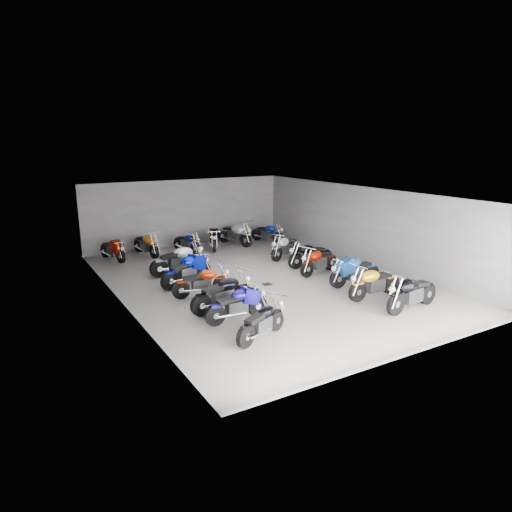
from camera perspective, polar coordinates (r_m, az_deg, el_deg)
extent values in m
plane|color=gray|center=(16.83, 0.48, -3.11)|extent=(14.00, 14.00, 0.00)
cube|color=gray|center=(22.63, -8.66, 5.38)|extent=(10.00, 0.10, 3.20)
cube|color=gray|center=(14.58, -16.64, 0.07)|extent=(0.10, 14.00, 3.20)
cube|color=gray|center=(19.42, 13.30, 3.72)|extent=(0.10, 14.00, 3.20)
cube|color=black|center=(16.17, 0.51, 7.85)|extent=(10.00, 14.00, 0.04)
cube|color=black|center=(16.42, 1.38, -3.53)|extent=(0.32, 0.32, 0.01)
cylinder|color=black|center=(12.47, 2.55, -8.02)|extent=(0.59, 0.34, 0.59)
cylinder|color=black|center=(11.48, -1.33, -10.04)|extent=(0.60, 0.35, 0.59)
cube|color=#2D2D30|center=(11.93, 0.70, -8.59)|extent=(0.66, 0.48, 0.37)
ellipsoid|color=black|center=(11.97, 1.29, -6.98)|extent=(0.72, 0.58, 0.33)
cube|color=black|center=(11.62, -0.18, -7.86)|extent=(0.62, 0.45, 0.17)
cylinder|color=black|center=(13.46, 0.15, -6.25)|extent=(0.62, 0.15, 0.61)
cylinder|color=black|center=(12.81, -5.14, -7.40)|extent=(0.62, 0.17, 0.61)
cube|color=#2D2D30|center=(13.08, -2.43, -6.42)|extent=(0.64, 0.31, 0.38)
ellipsoid|color=navy|center=(13.08, -1.64, -4.99)|extent=(0.67, 0.41, 0.35)
cube|color=black|center=(12.85, -3.63, -5.55)|extent=(0.60, 0.29, 0.17)
cylinder|color=black|center=(14.32, -1.71, -4.86)|extent=(0.68, 0.23, 0.67)
cylinder|color=black|center=(13.53, -6.89, -6.12)|extent=(0.68, 0.25, 0.67)
cube|color=#2D2D30|center=(13.88, -4.23, -5.07)|extent=(0.72, 0.40, 0.42)
ellipsoid|color=black|center=(13.89, -3.47, -3.58)|extent=(0.76, 0.51, 0.38)
cube|color=black|center=(13.61, -5.42, -4.19)|extent=(0.67, 0.38, 0.19)
cylinder|color=black|center=(15.40, -4.33, -3.62)|extent=(0.63, 0.21, 0.61)
cylinder|color=black|center=(15.07, -9.38, -4.18)|extent=(0.63, 0.23, 0.61)
cube|color=#2D2D30|center=(15.19, -6.84, -3.56)|extent=(0.66, 0.38, 0.38)
ellipsoid|color=#A52304|center=(15.15, -6.10, -2.37)|extent=(0.70, 0.48, 0.35)
cube|color=black|center=(15.04, -7.99, -2.71)|extent=(0.62, 0.35, 0.17)
cylinder|color=black|center=(16.93, -6.69, -1.89)|extent=(0.69, 0.36, 0.69)
cylinder|color=black|center=(15.95, -10.75, -3.06)|extent=(0.70, 0.38, 0.69)
cube|color=#2D2D30|center=(16.40, -8.68, -2.10)|extent=(0.76, 0.54, 0.43)
ellipsoid|color=#020F94|center=(16.46, -8.11, -0.78)|extent=(0.83, 0.65, 0.39)
cube|color=black|center=(16.10, -9.63, -1.33)|extent=(0.72, 0.50, 0.20)
cylinder|color=black|center=(18.20, -7.51, -0.74)|extent=(0.71, 0.22, 0.70)
cylinder|color=black|center=(17.51, -12.06, -1.54)|extent=(0.72, 0.24, 0.70)
cube|color=#2D2D30|center=(17.81, -9.75, -0.79)|extent=(0.75, 0.41, 0.44)
ellipsoid|color=silver|center=(17.83, -9.11, 0.42)|extent=(0.79, 0.52, 0.40)
cube|color=black|center=(17.59, -10.81, 0.00)|extent=(0.70, 0.38, 0.20)
cylinder|color=black|center=(14.10, 17.05, -5.76)|extent=(0.71, 0.22, 0.70)
cylinder|color=black|center=(15.34, 20.59, -4.42)|extent=(0.71, 0.24, 0.70)
cube|color=#2D2D30|center=(14.68, 18.93, -4.66)|extent=(0.74, 0.40, 0.44)
ellipsoid|color=black|center=(14.38, 18.49, -3.55)|extent=(0.78, 0.51, 0.39)
cube|color=black|center=(14.86, 19.79, -3.27)|extent=(0.69, 0.37, 0.20)
cylinder|color=black|center=(14.93, 12.57, -4.41)|extent=(0.67, 0.15, 0.67)
cylinder|color=black|center=(15.98, 16.48, -3.42)|extent=(0.67, 0.17, 0.67)
cube|color=#2D2D30|center=(15.41, 14.62, -3.53)|extent=(0.68, 0.33, 0.42)
ellipsoid|color=yellow|center=(15.15, 14.09, -2.48)|extent=(0.72, 0.43, 0.37)
cube|color=black|center=(15.56, 15.54, -2.29)|extent=(0.64, 0.31, 0.19)
cylinder|color=black|center=(16.17, 10.22, -2.84)|extent=(0.67, 0.14, 0.67)
cylinder|color=black|center=(17.14, 14.13, -2.06)|extent=(0.67, 0.17, 0.67)
cube|color=#2D2D30|center=(16.62, 12.25, -2.09)|extent=(0.68, 0.32, 0.42)
ellipsoid|color=#1951AA|center=(16.38, 11.71, -1.09)|extent=(0.72, 0.43, 0.38)
cube|color=black|center=(16.76, 13.16, -0.97)|extent=(0.64, 0.30, 0.19)
cylinder|color=black|center=(17.28, 6.39, -1.63)|extent=(0.65, 0.29, 0.64)
cylinder|color=black|center=(18.39, 9.25, -0.75)|extent=(0.66, 0.31, 0.64)
cube|color=#2D2D30|center=(17.80, 7.88, -0.87)|extent=(0.71, 0.45, 0.40)
ellipsoid|color=#9B1100|center=(17.55, 7.47, 0.01)|extent=(0.76, 0.56, 0.36)
cube|color=black|center=(17.98, 8.53, 0.19)|extent=(0.66, 0.42, 0.18)
cylinder|color=black|center=(18.34, 4.98, -0.65)|extent=(0.65, 0.15, 0.64)
cylinder|color=black|center=(19.16, 8.64, -0.12)|extent=(0.65, 0.17, 0.64)
cube|color=#2D2D30|center=(18.72, 6.86, -0.08)|extent=(0.67, 0.33, 0.40)
ellipsoid|color=black|center=(18.52, 6.32, 0.81)|extent=(0.70, 0.43, 0.36)
cube|color=black|center=(18.83, 7.69, 0.87)|extent=(0.62, 0.30, 0.18)
cylinder|color=black|center=(19.44, 2.60, 0.25)|extent=(0.65, 0.37, 0.65)
cylinder|color=black|center=(20.64, 4.91, 1.04)|extent=(0.66, 0.39, 0.65)
cube|color=#2D2D30|center=(20.01, 3.79, 0.94)|extent=(0.73, 0.54, 0.41)
ellipsoid|color=#ADADB2|center=(19.76, 3.45, 1.74)|extent=(0.79, 0.64, 0.37)
cube|color=black|center=(20.22, 4.31, 1.90)|extent=(0.68, 0.50, 0.19)
cylinder|color=black|center=(19.96, -16.54, -0.03)|extent=(0.27, 0.62, 0.61)
cylinder|color=black|center=(21.16, -18.33, 0.63)|extent=(0.29, 0.62, 0.61)
cube|color=#2D2D30|center=(20.53, -17.48, 0.57)|extent=(0.43, 0.67, 0.38)
ellipsoid|color=#911003|center=(20.29, -17.27, 1.30)|extent=(0.53, 0.72, 0.34)
cube|color=black|center=(20.74, -17.92, 1.42)|extent=(0.40, 0.63, 0.17)
cylinder|color=black|center=(20.38, -12.61, 0.59)|extent=(0.24, 0.68, 0.66)
cylinder|color=black|center=(21.69, -14.44, 1.30)|extent=(0.26, 0.68, 0.66)
cube|color=#2D2D30|center=(21.01, -13.57, 1.23)|extent=(0.42, 0.71, 0.41)
ellipsoid|color=orange|center=(20.74, -13.34, 2.01)|extent=(0.52, 0.76, 0.37)
cube|color=black|center=(21.24, -14.01, 2.14)|extent=(0.39, 0.67, 0.19)
cylinder|color=black|center=(20.72, -7.53, 0.94)|extent=(0.26, 0.61, 0.59)
cylinder|color=black|center=(21.79, -9.66, 1.52)|extent=(0.28, 0.61, 0.59)
cube|color=#2D2D30|center=(21.23, -8.63, 1.48)|extent=(0.42, 0.65, 0.37)
ellipsoid|color=#0A0A62|center=(21.00, -8.34, 2.18)|extent=(0.51, 0.70, 0.33)
cube|color=black|center=(21.41, -9.12, 2.28)|extent=(0.39, 0.61, 0.17)
cylinder|color=black|center=(21.10, -5.22, 1.34)|extent=(0.38, 0.66, 0.66)
cylinder|color=black|center=(22.56, -5.39, 2.18)|extent=(0.40, 0.67, 0.66)
cube|color=#2D2D30|center=(21.81, -5.31, 2.04)|extent=(0.55, 0.74, 0.41)
ellipsoid|color=black|center=(21.52, -5.31, 2.78)|extent=(0.65, 0.81, 0.37)
cube|color=black|center=(22.08, -5.37, 2.95)|extent=(0.51, 0.69, 0.19)
cylinder|color=black|center=(22.00, -1.24, 1.99)|extent=(0.33, 0.72, 0.71)
cylinder|color=black|center=(23.14, -4.04, 2.57)|extent=(0.35, 0.73, 0.71)
cube|color=#2D2D30|center=(22.54, -2.68, 2.56)|extent=(0.51, 0.78, 0.44)
ellipsoid|color=silver|center=(22.30, -2.26, 3.37)|extent=(0.63, 0.84, 0.40)
cube|color=black|center=(22.74, -3.31, 3.45)|extent=(0.48, 0.73, 0.20)
cylinder|color=black|center=(22.81, 2.82, 2.29)|extent=(0.34, 0.61, 0.60)
cylinder|color=black|center=(23.60, 0.08, 2.71)|extent=(0.36, 0.61, 0.60)
cube|color=#2D2D30|center=(23.18, 1.43, 2.73)|extent=(0.50, 0.68, 0.38)
ellipsoid|color=navy|center=(23.00, 1.85, 3.41)|extent=(0.59, 0.74, 0.34)
cube|color=black|center=(23.31, 0.83, 3.46)|extent=(0.46, 0.63, 0.17)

